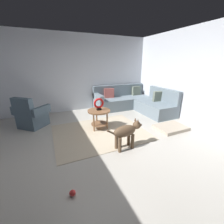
{
  "coord_description": "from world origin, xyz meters",
  "views": [
    {
      "loc": [
        -0.99,
        -2.6,
        1.74
      ],
      "look_at": [
        0.45,
        0.6,
        0.55
      ],
      "focal_mm": 23.53,
      "sensor_mm": 36.0,
      "label": 1
    }
  ],
  "objects_px": {
    "armchair": "(31,116)",
    "dog_toy_ball": "(73,193)",
    "side_table": "(99,114)",
    "torus_sculpture": "(99,104)",
    "dog": "(127,132)",
    "sectional_couch": "(134,102)",
    "dog_bed_mat": "(171,128)"
  },
  "relations": [
    {
      "from": "side_table",
      "to": "dog_bed_mat",
      "type": "xyz_separation_m",
      "value": [
        1.77,
        -0.83,
        -0.37
      ]
    },
    {
      "from": "side_table",
      "to": "torus_sculpture",
      "type": "relative_size",
      "value": 1.84
    },
    {
      "from": "side_table",
      "to": "dog_bed_mat",
      "type": "height_order",
      "value": "side_table"
    },
    {
      "from": "dog",
      "to": "dog_toy_ball",
      "type": "height_order",
      "value": "dog"
    },
    {
      "from": "dog_bed_mat",
      "to": "dog_toy_ball",
      "type": "relative_size",
      "value": 9.34
    },
    {
      "from": "sectional_couch",
      "to": "dog_bed_mat",
      "type": "height_order",
      "value": "sectional_couch"
    },
    {
      "from": "dog",
      "to": "side_table",
      "type": "bearing_deg",
      "value": -174.47
    },
    {
      "from": "side_table",
      "to": "torus_sculpture",
      "type": "distance_m",
      "value": 0.29
    },
    {
      "from": "side_table",
      "to": "armchair",
      "type": "bearing_deg",
      "value": 152.04
    },
    {
      "from": "sectional_couch",
      "to": "armchair",
      "type": "xyz_separation_m",
      "value": [
        -3.46,
        -0.21,
        0.03
      ]
    },
    {
      "from": "side_table",
      "to": "torus_sculpture",
      "type": "height_order",
      "value": "torus_sculpture"
    },
    {
      "from": "torus_sculpture",
      "to": "sectional_couch",
      "type": "bearing_deg",
      "value": 31.73
    },
    {
      "from": "sectional_couch",
      "to": "side_table",
      "type": "relative_size",
      "value": 3.75
    },
    {
      "from": "dog",
      "to": "torus_sculpture",
      "type": "bearing_deg",
      "value": -174.47
    },
    {
      "from": "side_table",
      "to": "dog",
      "type": "height_order",
      "value": "dog"
    },
    {
      "from": "torus_sculpture",
      "to": "dog_toy_ball",
      "type": "relative_size",
      "value": 3.81
    },
    {
      "from": "side_table",
      "to": "dog",
      "type": "relative_size",
      "value": 0.71
    },
    {
      "from": "sectional_couch",
      "to": "dog_toy_ball",
      "type": "height_order",
      "value": "sectional_couch"
    },
    {
      "from": "armchair",
      "to": "side_table",
      "type": "distance_m",
      "value": 1.91
    },
    {
      "from": "dog_bed_mat",
      "to": "dog_toy_ball",
      "type": "height_order",
      "value": "dog_bed_mat"
    },
    {
      "from": "dog_bed_mat",
      "to": "dog",
      "type": "height_order",
      "value": "dog"
    },
    {
      "from": "sectional_couch",
      "to": "dog",
      "type": "distance_m",
      "value": 2.74
    },
    {
      "from": "torus_sculpture",
      "to": "dog_toy_ball",
      "type": "distance_m",
      "value": 2.26
    },
    {
      "from": "armchair",
      "to": "dog_toy_ball",
      "type": "height_order",
      "value": "armchair"
    },
    {
      "from": "side_table",
      "to": "dog_bed_mat",
      "type": "relative_size",
      "value": 0.75
    },
    {
      "from": "sectional_couch",
      "to": "torus_sculpture",
      "type": "bearing_deg",
      "value": -148.27
    },
    {
      "from": "side_table",
      "to": "dog_toy_ball",
      "type": "distance_m",
      "value": 2.19
    },
    {
      "from": "dog_toy_ball",
      "to": "side_table",
      "type": "bearing_deg",
      "value": 60.58
    },
    {
      "from": "sectional_couch",
      "to": "torus_sculpture",
      "type": "distance_m",
      "value": 2.13
    },
    {
      "from": "armchair",
      "to": "torus_sculpture",
      "type": "height_order",
      "value": "armchair"
    },
    {
      "from": "dog_toy_ball",
      "to": "sectional_couch",
      "type": "bearing_deg",
      "value": 46.39
    },
    {
      "from": "armchair",
      "to": "dog_toy_ball",
      "type": "bearing_deg",
      "value": -35.07
    }
  ]
}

